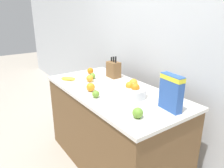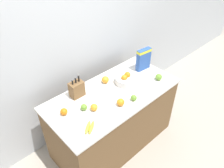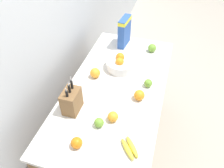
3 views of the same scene
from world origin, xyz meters
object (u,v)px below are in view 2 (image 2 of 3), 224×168
Objects in this scene: apple_rear at (134,98)px; orange_near_bowl at (105,80)px; orange_mid_right at (64,112)px; orange_front_left at (121,102)px; fruit_bowl at (126,80)px; orange_front_center at (94,107)px; cereal_box at (144,58)px; knife_block at (77,89)px; apple_front at (84,107)px; apple_rightmost at (159,77)px; banana_bunch at (90,127)px.

orange_near_bowl reaches higher than apple_rear.
orange_mid_right is 0.60m from orange_front_left.
fruit_bowl reaches higher than orange_front_center.
cereal_box is 3.30× the size of orange_near_bowl.
knife_block is 0.26m from apple_front.
orange_front_center reaches higher than apple_front.
knife_block reaches higher than apple_rightmost.
orange_near_bowl reaches higher than apple_front.
apple_rightmost reaches higher than banana_bunch.
knife_block is 3.46× the size of orange_front_left.
fruit_bowl is 0.67m from apple_front.
apple_rear is at bearing -50.09° from knife_block.
cereal_box is 1.08× the size of fruit_bowl.
apple_rear is (-0.17, -0.28, -0.01)m from fruit_bowl.
banana_bunch is at bearing 179.20° from apple_rear.
apple_rightmost is at bearing -92.73° from cereal_box.
cereal_box reaches higher than banana_bunch.
orange_mid_right is (-0.08, 0.33, 0.02)m from banana_bunch.
orange_near_bowl is 0.44m from orange_front_left.
orange_front_left reaches higher than apple_rear.
orange_front_left reaches higher than banana_bunch.
cereal_box is at bearing 32.15° from apple_rear.
knife_block is 0.52m from orange_front_left.
orange_mid_right is at bearing 102.85° from banana_bunch.
cereal_box reaches higher than fruit_bowl.
banana_bunch is 2.28× the size of orange_front_center.
apple_rightmost is 1.24m from orange_mid_right.
knife_block reaches higher than orange_front_left.
knife_block is at bearing 88.19° from orange_front_center.
cereal_box is at bearing 5.16° from apple_front.
banana_bunch is 1.13m from apple_rightmost.
orange_mid_right is at bearing -173.47° from cereal_box.
knife_block is 1.65× the size of banana_bunch.
orange_front_center is at bearing 41.33° from banana_bunch.
knife_block is 0.99× the size of cereal_box.
apple_front is 0.52m from orange_near_bowl.
apple_rear is at bearing -27.25° from apple_front.
knife_block is 1.07× the size of fruit_bowl.
fruit_bowl is 3.93× the size of apple_front.
fruit_bowl is 3.22× the size of orange_front_left.
orange_near_bowl is at bearing 36.96° from banana_bunch.
orange_front_left is (0.52, -0.30, 0.00)m from orange_mid_right.
fruit_bowl is 0.60m from orange_front_center.
apple_front is at bearing 152.75° from apple_rear.
knife_block reaches higher than banana_bunch.
apple_rightmost is 0.97× the size of orange_front_left.
knife_block is 0.32m from orange_front_center.
orange_front_left is (0.26, -0.14, 0.00)m from orange_front_center.
orange_front_center is (0.19, 0.17, 0.02)m from banana_bunch.
knife_block is 0.32m from orange_mid_right.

